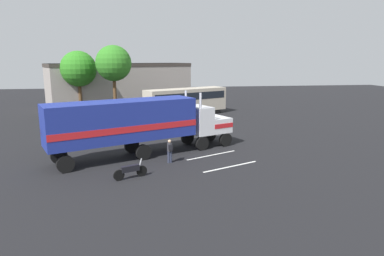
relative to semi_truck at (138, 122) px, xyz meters
name	(u,v)px	position (x,y,z in m)	size (l,w,h in m)	color
ground_plane	(198,144)	(4.92, 2.82, -2.52)	(120.00, 120.00, 0.00)	black
lane_stripe_near	(212,155)	(5.34, -0.68, -2.52)	(4.40, 0.16, 0.01)	silver
lane_stripe_mid	(231,167)	(6.03, -3.51, -2.52)	(4.40, 0.16, 0.01)	silver
semi_truck	(138,122)	(0.00, 0.00, 0.00)	(13.99, 7.89, 4.50)	silver
person_bystander	(170,150)	(2.12, -2.05, -1.63)	(0.35, 0.47, 1.63)	#2D3347
parked_bus	(186,99)	(5.91, 17.77, -0.46)	(11.00, 7.13, 3.40)	#BFB29E
parked_car	(77,114)	(-7.15, 15.97, -1.72)	(4.74, 3.09, 1.57)	#234C8C
motorcycle	(131,171)	(-0.45, -4.77, -2.04)	(1.97, 0.94, 1.12)	black
tree_left	(79,69)	(-8.02, 23.56, 3.22)	(4.81, 4.81, 8.17)	brown
tree_center	(113,64)	(-3.16, 20.93, 3.96)	(4.62, 4.62, 8.83)	brown
building_backdrop	(122,83)	(-2.68, 29.33, 0.91)	(22.36, 14.09, 6.44)	#9E938C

